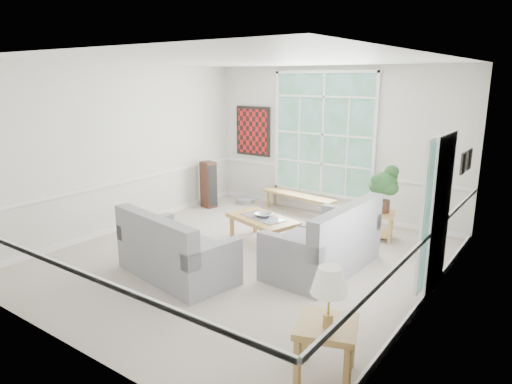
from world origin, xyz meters
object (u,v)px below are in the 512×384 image
loveseat_front (177,244)px  end_table (379,225)px  coffee_table (263,231)px  side_table (325,351)px  loveseat_right (323,235)px

loveseat_front → end_table: (1.79, 3.16, -0.23)m
loveseat_front → end_table: size_ratio=3.58×
coffee_table → end_table: bearing=58.9°
loveseat_front → end_table: 3.63m
coffee_table → side_table: (2.54, -2.63, 0.05)m
loveseat_front → coffee_table: (0.26, 1.76, -0.25)m
coffee_table → side_table: bearing=-29.3°
loveseat_right → coffee_table: bearing=167.9°
side_table → end_table: bearing=104.0°
loveseat_right → end_table: (0.22, 1.74, -0.27)m
loveseat_right → coffee_table: 1.39m
coffee_table → end_table: 2.07m
coffee_table → end_table: end_table is taller
loveseat_right → loveseat_front: size_ratio=1.08×
side_table → loveseat_right: bearing=118.2°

